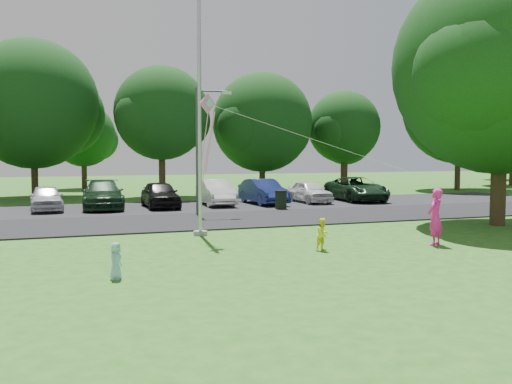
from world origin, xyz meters
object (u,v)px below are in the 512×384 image
object	(u,v)px
street_lamp	(202,139)
child_blue	(116,261)
woman	(435,217)
trash_can	(281,200)
child_yellow	(323,234)
flagpole	(200,120)
big_tree	(501,72)
kite	(213,117)

from	to	relation	value
street_lamp	child_blue	size ratio (longest dim) A/B	6.76
woman	child_blue	bearing A→B (deg)	-22.35
trash_can	child_blue	world-z (taller)	trash_can
child_yellow	trash_can	bearing A→B (deg)	56.20
trash_can	child_blue	size ratio (longest dim) A/B	1.14
flagpole	trash_can	world-z (taller)	flagpole
big_tree	child_blue	size ratio (longest dim) A/B	12.17
trash_can	big_tree	xyz separation A→B (m)	(5.97, -8.86, 5.75)
big_tree	child_yellow	distance (m)	11.44
child_yellow	big_tree	bearing A→B (deg)	0.04
child_blue	trash_can	bearing A→B (deg)	-6.45
big_tree	child_blue	xyz separation A→B (m)	(-15.82, -4.91, -5.81)
trash_can	woman	bearing A→B (deg)	-88.05
woman	kite	distance (m)	7.98
woman	child_blue	xyz separation A→B (m)	(-10.27, -1.61, -0.48)
big_tree	child_yellow	bearing A→B (deg)	-162.42
trash_can	big_tree	size ratio (longest dim) A/B	0.09
street_lamp	woman	size ratio (longest dim) A/B	3.26
flagpole	big_tree	world-z (taller)	big_tree
woman	kite	bearing A→B (deg)	-57.14
child_blue	kite	bearing A→B (deg)	-8.60
trash_can	child_blue	bearing A→B (deg)	-125.60
flagpole	kite	world-z (taller)	flagpole
flagpole	child_yellow	world-z (taller)	flagpole
trash_can	child_blue	distance (m)	16.93
trash_can	flagpole	bearing A→B (deg)	-129.92
street_lamp	child_yellow	xyz separation A→B (m)	(1.09, -10.52, -3.11)
woman	child_yellow	world-z (taller)	woman
street_lamp	child_yellow	distance (m)	11.02
trash_can	street_lamp	bearing A→B (deg)	-163.73
big_tree	kite	xyz separation A→B (m)	(-12.11, -0.11, -2.09)
street_lamp	big_tree	world-z (taller)	big_tree
street_lamp	kite	world-z (taller)	street_lamp
flagpole	woman	xyz separation A→B (m)	(6.61, -4.74, -3.24)
woman	flagpole	bearing A→B (deg)	-66.96
street_lamp	trash_can	world-z (taller)	street_lamp
child_blue	flagpole	bearing A→B (deg)	-0.76
flagpole	child_blue	distance (m)	8.23
trash_can	big_tree	world-z (taller)	big_tree
big_tree	child_yellow	size ratio (longest dim) A/B	10.78
flagpole	child_blue	world-z (taller)	flagpole
woman	child_blue	size ratio (longest dim) A/B	2.07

